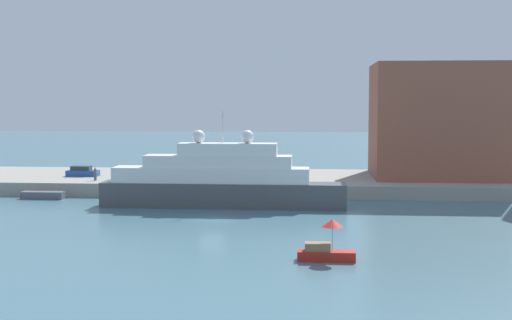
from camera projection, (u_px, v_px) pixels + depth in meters
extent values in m
plane|color=slate|center=(213.00, 220.00, 72.04)|extent=(400.00, 400.00, 0.00)
cube|color=gray|center=(241.00, 182.00, 98.36)|extent=(110.00, 21.19, 1.73)
cube|color=#4C4C51|center=(223.00, 195.00, 80.93)|extent=(28.40, 3.64, 2.87)
cube|color=white|center=(211.00, 175.00, 80.86)|extent=(22.72, 3.35, 1.76)
cube|color=white|center=(218.00, 161.00, 80.65)|extent=(17.04, 3.05, 1.40)
cube|color=white|center=(228.00, 149.00, 80.43)|extent=(11.36, 2.76, 1.41)
cylinder|color=silver|center=(223.00, 127.00, 80.26)|extent=(0.16, 0.16, 3.69)
sphere|color=white|center=(247.00, 137.00, 80.11)|extent=(1.50, 1.50, 1.50)
sphere|color=white|center=(198.00, 136.00, 80.60)|extent=(1.50, 1.50, 1.50)
cube|color=#B22319|center=(326.00, 256.00, 53.98)|extent=(4.47, 1.39, 0.78)
cube|color=#8C6647|center=(318.00, 247.00, 53.98)|extent=(1.97, 1.11, 0.63)
cylinder|color=#B2B2B2|center=(332.00, 239.00, 53.83)|extent=(0.06, 0.06, 1.90)
cone|color=red|center=(332.00, 223.00, 53.72)|extent=(1.70, 1.70, 0.59)
cube|color=#595966|center=(43.00, 195.00, 87.85)|extent=(5.34, 1.50, 0.91)
cube|color=#93513D|center=(437.00, 120.00, 97.07)|extent=(17.79, 15.66, 15.68)
cube|color=#1E4C99|center=(83.00, 173.00, 98.08)|extent=(4.45, 1.76, 0.81)
cube|color=#262D33|center=(81.00, 168.00, 98.04)|extent=(2.67, 1.59, 0.61)
cylinder|color=#4C4C4C|center=(95.00, 175.00, 92.73)|extent=(0.36, 0.36, 1.49)
sphere|color=tan|center=(95.00, 168.00, 92.66)|extent=(0.24, 0.24, 0.24)
cylinder|color=black|center=(210.00, 180.00, 89.06)|extent=(0.51, 0.51, 0.85)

